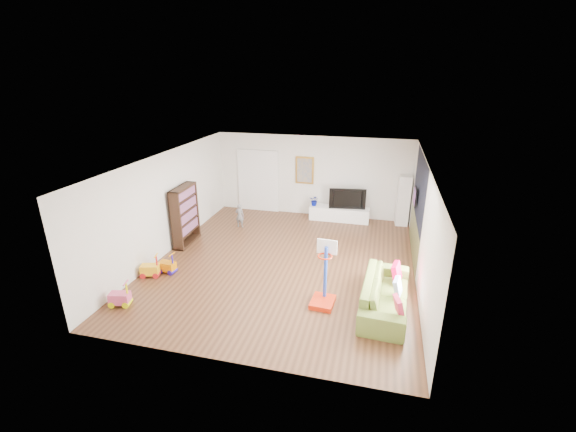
% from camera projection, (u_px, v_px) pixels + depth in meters
% --- Properties ---
extents(floor, '(6.50, 7.50, 0.00)m').
position_uv_depth(floor, '(284.00, 263.00, 9.97)').
color(floor, brown).
rests_on(floor, ground).
extents(ceiling, '(6.50, 7.50, 0.00)m').
position_uv_depth(ceiling, '(284.00, 160.00, 9.02)').
color(ceiling, white).
rests_on(ceiling, ground).
extents(wall_back, '(6.50, 0.00, 2.70)m').
position_uv_depth(wall_back, '(312.00, 176.00, 12.90)').
color(wall_back, silver).
rests_on(wall_back, ground).
extents(wall_front, '(6.50, 0.00, 2.70)m').
position_uv_depth(wall_front, '(225.00, 294.00, 6.09)').
color(wall_front, silver).
rests_on(wall_front, ground).
extents(wall_left, '(0.00, 7.50, 2.70)m').
position_uv_depth(wall_left, '(166.00, 204.00, 10.23)').
color(wall_left, white).
rests_on(wall_left, ground).
extents(wall_right, '(0.00, 7.50, 2.70)m').
position_uv_depth(wall_right, '(422.00, 226.00, 8.76)').
color(wall_right, silver).
rests_on(wall_right, ground).
extents(navy_accent, '(0.01, 3.20, 1.70)m').
position_uv_depth(navy_accent, '(420.00, 188.00, 9.86)').
color(navy_accent, black).
rests_on(navy_accent, wall_right).
extents(olive_wainscot, '(0.01, 3.20, 1.00)m').
position_uv_depth(olive_wainscot, '(414.00, 236.00, 10.34)').
color(olive_wainscot, brown).
rests_on(olive_wainscot, wall_right).
extents(doorway, '(1.45, 0.06, 2.10)m').
position_uv_depth(doorway, '(258.00, 182.00, 13.40)').
color(doorway, white).
rests_on(doorway, ground).
extents(painting_back, '(0.62, 0.06, 0.92)m').
position_uv_depth(painting_back, '(305.00, 170.00, 12.85)').
color(painting_back, gold).
rests_on(painting_back, wall_back).
extents(artwork_right, '(0.04, 0.56, 0.46)m').
position_uv_depth(artwork_right, '(415.00, 197.00, 10.16)').
color(artwork_right, '#7F3F8C').
rests_on(artwork_right, wall_right).
extents(media_console, '(1.95, 0.49, 0.45)m').
position_uv_depth(media_console, '(339.00, 214.00, 12.74)').
color(media_console, white).
rests_on(media_console, ground).
extents(tall_cabinet, '(0.40, 0.40, 1.61)m').
position_uv_depth(tall_cabinet, '(403.00, 201.00, 12.19)').
color(tall_cabinet, white).
rests_on(tall_cabinet, ground).
extents(bookshelf, '(0.34, 1.16, 1.68)m').
position_uv_depth(bookshelf, '(185.00, 215.00, 10.85)').
color(bookshelf, '#311D11').
rests_on(bookshelf, ground).
extents(sofa, '(1.03, 2.33, 0.67)m').
position_uv_depth(sofa, '(385.00, 294.00, 7.97)').
color(sofa, olive).
rests_on(sofa, ground).
extents(basketball_hoop, '(0.53, 0.63, 1.42)m').
position_uv_depth(basketball_hoop, '(324.00, 275.00, 7.95)').
color(basketball_hoop, red).
rests_on(basketball_hoop, ground).
extents(ride_on_yellow, '(0.48, 0.36, 0.57)m').
position_uv_depth(ride_on_yellow, '(150.00, 266.00, 9.22)').
color(ride_on_yellow, yellow).
rests_on(ride_on_yellow, ground).
extents(ride_on_orange, '(0.42, 0.29, 0.53)m').
position_uv_depth(ride_on_orange, '(167.00, 263.00, 9.40)').
color(ride_on_orange, '#CB7102').
rests_on(ride_on_orange, ground).
extents(ride_on_pink, '(0.46, 0.35, 0.55)m').
position_uv_depth(ride_on_pink, '(119.00, 294.00, 8.07)').
color(ride_on_pink, '#DE4E7C').
rests_on(ride_on_pink, ground).
extents(child, '(0.28, 0.19, 0.77)m').
position_uv_depth(child, '(240.00, 216.00, 12.14)').
color(child, slate).
rests_on(child, ground).
extents(tv, '(1.19, 0.31, 0.68)m').
position_uv_depth(tv, '(347.00, 198.00, 12.51)').
color(tv, black).
rests_on(tv, media_console).
extents(vase_plant, '(0.38, 0.34, 0.36)m').
position_uv_depth(vase_plant, '(315.00, 200.00, 12.76)').
color(vase_plant, '#040F7C').
rests_on(vase_plant, media_console).
extents(pillow_left, '(0.18, 0.36, 0.35)m').
position_uv_depth(pillow_left, '(399.00, 306.00, 7.22)').
color(pillow_left, '#D42C55').
rests_on(pillow_left, sofa).
extents(pillow_center, '(0.16, 0.36, 0.35)m').
position_uv_depth(pillow_center, '(398.00, 287.00, 7.87)').
color(pillow_center, white).
rests_on(pillow_center, sofa).
extents(pillow_right, '(0.19, 0.43, 0.41)m').
position_uv_depth(pillow_right, '(397.00, 272.00, 8.42)').
color(pillow_right, '#B6002F').
rests_on(pillow_right, sofa).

